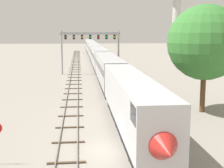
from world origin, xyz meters
name	(u,v)px	position (x,y,z in m)	size (l,w,h in m)	color
ground_plane	(115,151)	(0.00, 0.00, 0.00)	(400.00, 400.00, 0.00)	gray
track_main	(97,65)	(2.00, 60.00, 0.07)	(2.60, 200.00, 0.16)	slate
track_near	(75,76)	(-3.50, 40.00, 0.07)	(2.60, 160.00, 0.16)	slate
passenger_train	(96,54)	(2.00, 62.16, 2.61)	(3.04, 136.64, 4.80)	silver
signal_gantry	(90,42)	(-0.25, 42.88, 6.49)	(12.10, 0.49, 8.80)	#999BA0
trackside_tree_left	(205,43)	(10.76, 10.51, 7.53)	(8.01, 8.01, 11.55)	brown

